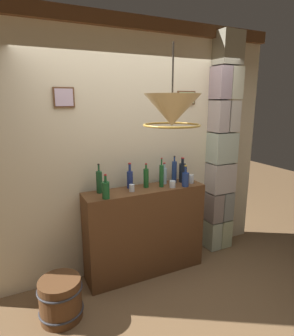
{
  "coord_description": "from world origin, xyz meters",
  "views": [
    {
      "loc": [
        -1.32,
        -1.92,
        2.02
      ],
      "look_at": [
        0.0,
        0.79,
        1.3
      ],
      "focal_mm": 30.36,
      "sensor_mm": 36.0,
      "label": 1
    }
  ],
  "objects_px": {
    "liquor_bottle_scotch": "(174,172)",
    "liquor_bottle_port": "(185,179)",
    "liquor_bottle_tequila": "(164,175)",
    "liquor_bottle_whiskey": "(130,179)",
    "pendant_lamp": "(172,111)",
    "wooden_barrel": "(61,299)",
    "liquor_bottle_vermouth": "(99,182)",
    "glass_tumbler_highball": "(132,188)",
    "liquor_bottle_rum": "(146,178)",
    "liquor_bottle_brandy": "(161,176)",
    "liquor_bottle_amaro": "(106,190)",
    "glass_tumbler_rocks": "(172,184)",
    "glass_tumbler_shot": "(191,179)",
    "liquor_bottle_gin": "(182,172)"
  },
  "relations": [
    {
      "from": "liquor_bottle_scotch",
      "to": "liquor_bottle_port",
      "type": "bearing_deg",
      "value": -78.89
    },
    {
      "from": "liquor_bottle_tequila",
      "to": "liquor_bottle_whiskey",
      "type": "height_order",
      "value": "liquor_bottle_whiskey"
    },
    {
      "from": "pendant_lamp",
      "to": "wooden_barrel",
      "type": "bearing_deg",
      "value": 140.93
    },
    {
      "from": "liquor_bottle_vermouth",
      "to": "glass_tumbler_highball",
      "type": "distance_m",
      "value": 0.36
    },
    {
      "from": "liquor_bottle_rum",
      "to": "glass_tumbler_highball",
      "type": "height_order",
      "value": "liquor_bottle_rum"
    },
    {
      "from": "liquor_bottle_brandy",
      "to": "wooden_barrel",
      "type": "bearing_deg",
      "value": -165.53
    },
    {
      "from": "liquor_bottle_vermouth",
      "to": "glass_tumbler_highball",
      "type": "relative_size",
      "value": 4.08
    },
    {
      "from": "liquor_bottle_tequila",
      "to": "wooden_barrel",
      "type": "bearing_deg",
      "value": -162.74
    },
    {
      "from": "liquor_bottle_brandy",
      "to": "liquor_bottle_whiskey",
      "type": "height_order",
      "value": "liquor_bottle_brandy"
    },
    {
      "from": "glass_tumbler_highball",
      "to": "liquor_bottle_port",
      "type": "bearing_deg",
      "value": -8.56
    },
    {
      "from": "liquor_bottle_amaro",
      "to": "liquor_bottle_rum",
      "type": "bearing_deg",
      "value": 17.4
    },
    {
      "from": "liquor_bottle_port",
      "to": "liquor_bottle_vermouth",
      "type": "height_order",
      "value": "liquor_bottle_vermouth"
    },
    {
      "from": "liquor_bottle_rum",
      "to": "liquor_bottle_brandy",
      "type": "bearing_deg",
      "value": -19.0
    },
    {
      "from": "liquor_bottle_tequila",
      "to": "liquor_bottle_rum",
      "type": "height_order",
      "value": "liquor_bottle_rum"
    },
    {
      "from": "liquor_bottle_whiskey",
      "to": "liquor_bottle_scotch",
      "type": "height_order",
      "value": "liquor_bottle_scotch"
    },
    {
      "from": "liquor_bottle_amaro",
      "to": "liquor_bottle_whiskey",
      "type": "xyz_separation_m",
      "value": [
        0.35,
        0.22,
        0.02
      ]
    },
    {
      "from": "liquor_bottle_scotch",
      "to": "liquor_bottle_brandy",
      "type": "bearing_deg",
      "value": -159.12
    },
    {
      "from": "liquor_bottle_tequila",
      "to": "liquor_bottle_scotch",
      "type": "relative_size",
      "value": 0.79
    },
    {
      "from": "liquor_bottle_brandy",
      "to": "pendant_lamp",
      "type": "distance_m",
      "value": 1.31
    },
    {
      "from": "glass_tumbler_rocks",
      "to": "glass_tumbler_highball",
      "type": "xyz_separation_m",
      "value": [
        -0.47,
        0.07,
        -0.0
      ]
    },
    {
      "from": "liquor_bottle_vermouth",
      "to": "glass_tumbler_shot",
      "type": "bearing_deg",
      "value": -6.38
    },
    {
      "from": "glass_tumbler_highball",
      "to": "wooden_barrel",
      "type": "distance_m",
      "value": 1.28
    },
    {
      "from": "glass_tumbler_shot",
      "to": "liquor_bottle_whiskey",
      "type": "bearing_deg",
      "value": 169.62
    },
    {
      "from": "liquor_bottle_rum",
      "to": "liquor_bottle_scotch",
      "type": "height_order",
      "value": "liquor_bottle_scotch"
    },
    {
      "from": "liquor_bottle_rum",
      "to": "pendant_lamp",
      "type": "relative_size",
      "value": 0.49
    },
    {
      "from": "liquor_bottle_tequila",
      "to": "glass_tumbler_shot",
      "type": "relative_size",
      "value": 2.56
    },
    {
      "from": "glass_tumbler_shot",
      "to": "liquor_bottle_amaro",
      "type": "bearing_deg",
      "value": -175.54
    },
    {
      "from": "glass_tumbler_shot",
      "to": "glass_tumbler_highball",
      "type": "bearing_deg",
      "value": 178.99
    },
    {
      "from": "liquor_bottle_port",
      "to": "glass_tumbler_rocks",
      "type": "xyz_separation_m",
      "value": [
        -0.16,
        0.03,
        -0.05
      ]
    },
    {
      "from": "liquor_bottle_amaro",
      "to": "liquor_bottle_vermouth",
      "type": "height_order",
      "value": "liquor_bottle_vermouth"
    },
    {
      "from": "liquor_bottle_amaro",
      "to": "glass_tumbler_shot",
      "type": "distance_m",
      "value": 1.1
    },
    {
      "from": "liquor_bottle_amaro",
      "to": "wooden_barrel",
      "type": "relative_size",
      "value": 0.61
    },
    {
      "from": "liquor_bottle_port",
      "to": "glass_tumbler_highball",
      "type": "xyz_separation_m",
      "value": [
        -0.63,
        0.09,
        -0.05
      ]
    },
    {
      "from": "liquor_bottle_rum",
      "to": "liquor_bottle_gin",
      "type": "bearing_deg",
      "value": 0.81
    },
    {
      "from": "liquor_bottle_brandy",
      "to": "glass_tumbler_highball",
      "type": "relative_size",
      "value": 4.34
    },
    {
      "from": "liquor_bottle_tequila",
      "to": "liquor_bottle_rum",
      "type": "xyz_separation_m",
      "value": [
        -0.26,
        -0.03,
        0.01
      ]
    },
    {
      "from": "liquor_bottle_tequila",
      "to": "liquor_bottle_rum",
      "type": "bearing_deg",
      "value": -172.32
    },
    {
      "from": "glass_tumbler_shot",
      "to": "liquor_bottle_tequila",
      "type": "bearing_deg",
      "value": 159.58
    },
    {
      "from": "wooden_barrel",
      "to": "glass_tumbler_highball",
      "type": "bearing_deg",
      "value": 19.7
    },
    {
      "from": "wooden_barrel",
      "to": "liquor_bottle_brandy",
      "type": "bearing_deg",
      "value": 14.47
    },
    {
      "from": "liquor_bottle_gin",
      "to": "glass_tumbler_rocks",
      "type": "distance_m",
      "value": 0.28
    },
    {
      "from": "liquor_bottle_tequila",
      "to": "pendant_lamp",
      "type": "bearing_deg",
      "value": -117.05
    },
    {
      "from": "liquor_bottle_scotch",
      "to": "glass_tumbler_rocks",
      "type": "relative_size",
      "value": 4.19
    },
    {
      "from": "liquor_bottle_vermouth",
      "to": "liquor_bottle_whiskey",
      "type": "bearing_deg",
      "value": 2.03
    },
    {
      "from": "liquor_bottle_vermouth",
      "to": "liquor_bottle_brandy",
      "type": "relative_size",
      "value": 0.94
    },
    {
      "from": "liquor_bottle_port",
      "to": "pendant_lamp",
      "type": "bearing_deg",
      "value": -129.56
    },
    {
      "from": "liquor_bottle_whiskey",
      "to": "liquor_bottle_amaro",
      "type": "bearing_deg",
      "value": -148.03
    },
    {
      "from": "liquor_bottle_amaro",
      "to": "liquor_bottle_brandy",
      "type": "xyz_separation_m",
      "value": [
        0.7,
        0.11,
        0.04
      ]
    },
    {
      "from": "liquor_bottle_gin",
      "to": "liquor_bottle_vermouth",
      "type": "bearing_deg",
      "value": 178.03
    },
    {
      "from": "glass_tumbler_shot",
      "to": "liquor_bottle_rum",
      "type": "bearing_deg",
      "value": 171.85
    }
  ]
}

